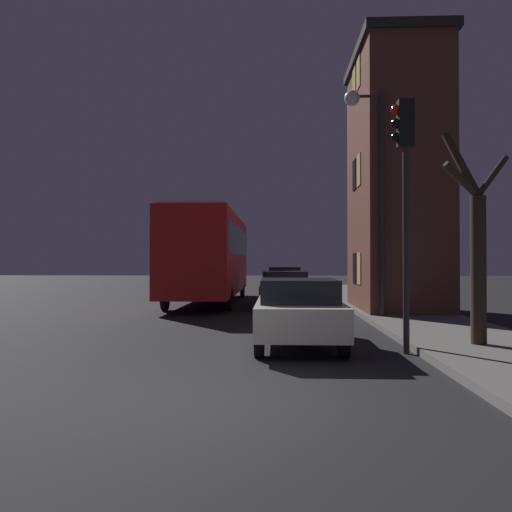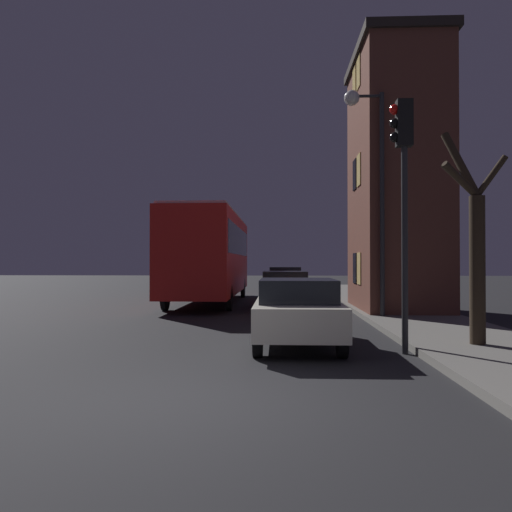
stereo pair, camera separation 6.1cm
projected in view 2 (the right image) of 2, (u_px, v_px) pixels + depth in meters
name	position (u px, v px, depth m)	size (l,w,h in m)	color
ground_plane	(202.00, 402.00, 6.28)	(120.00, 120.00, 0.00)	black
brick_building	(396.00, 179.00, 17.60)	(2.94, 5.11, 9.10)	brown
streetlamp	(369.00, 156.00, 15.03)	(1.20, 0.47, 6.82)	#28282B
traffic_light	(403.00, 173.00, 9.61)	(0.43, 0.24, 4.90)	#28282B
bare_tree	(474.00, 245.00, 9.87)	(1.38, 0.99, 4.31)	#2D2319
bus	(210.00, 251.00, 21.59)	(2.55, 10.69, 3.82)	red
car_near_lane	(297.00, 310.00, 10.42)	(1.73, 3.89, 1.41)	beige
car_mid_lane	(285.00, 289.00, 19.14)	(1.87, 3.92, 1.42)	#B21E19
car_far_lane	(285.00, 281.00, 26.19)	(1.80, 4.00, 1.52)	navy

